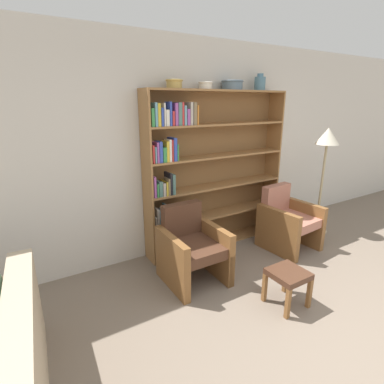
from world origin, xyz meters
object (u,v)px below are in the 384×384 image
at_px(bowl_stoneware, 205,85).
at_px(armchair_cushioned, 288,221).
at_px(bowl_olive, 232,85).
at_px(floor_lamp, 327,145).
at_px(footstool, 288,278).
at_px(bookshelf, 204,172).
at_px(bowl_cream, 174,83).
at_px(armchair_leather, 192,248).
at_px(vase_tall, 260,83).

distance_m(bowl_stoneware, armchair_cushioned, 2.13).
height_order(bowl_olive, floor_lamp, bowl_olive).
relative_size(bowl_stoneware, footstool, 0.49).
bearing_deg(bowl_stoneware, bookshelf, 55.02).
xyz_separation_m(bowl_cream, armchair_cushioned, (1.42, -0.62, -1.79)).
bearing_deg(bowl_cream, footstool, -73.79).
relative_size(bowl_cream, armchair_leather, 0.24).
relative_size(bowl_olive, vase_tall, 1.32).
height_order(armchair_cushioned, footstool, armchair_cushioned).
height_order(vase_tall, footstool, vase_tall).
relative_size(bookshelf, footstool, 5.64).
bearing_deg(bowl_stoneware, bowl_olive, 0.00).
height_order(bookshelf, armchair_cushioned, bookshelf).
xyz_separation_m(bookshelf, bowl_olive, (0.40, -0.02, 1.12)).
distance_m(bowl_olive, armchair_cushioned, 1.99).
bearing_deg(vase_tall, armchair_leather, -157.16).
xyz_separation_m(vase_tall, armchair_cushioned, (0.10, -0.62, -1.83)).
distance_m(bookshelf, armchair_leather, 1.10).
bearing_deg(bowl_olive, footstool, -105.15).
xyz_separation_m(vase_tall, floor_lamp, (0.93, -0.50, -0.86)).
distance_m(vase_tall, footstool, 2.59).
relative_size(bookshelf, vase_tall, 9.68).
bearing_deg(floor_lamp, armchair_cushioned, -171.71).
relative_size(armchair_leather, footstool, 2.27).
bearing_deg(bowl_cream, floor_lamp, -12.39).
bearing_deg(bowl_cream, vase_tall, 0.00).
xyz_separation_m(bookshelf, armchair_cushioned, (0.98, -0.64, -0.68)).
height_order(bowl_olive, vase_tall, vase_tall).
xyz_separation_m(armchair_leather, armchair_cushioned, (1.56, -0.00, 0.00)).
height_order(bookshelf, floor_lamp, bookshelf).
height_order(armchair_leather, armchair_cushioned, same).
bearing_deg(vase_tall, bowl_stoneware, 180.00).
relative_size(bowl_cream, bowl_stoneware, 1.10).
relative_size(bookshelf, bowl_olive, 7.33).
distance_m(bookshelf, bowl_stoneware, 1.10).
height_order(bookshelf, bowl_stoneware, bowl_stoneware).
bearing_deg(armchair_leather, vase_tall, -156.89).
bearing_deg(footstool, floor_lamp, 29.21).
relative_size(bowl_cream, footstool, 0.54).
relative_size(bowl_stoneware, armchair_leather, 0.22).
xyz_separation_m(bowl_cream, footstool, (0.44, -1.51, -1.87)).
bearing_deg(armchair_leather, bowl_stoneware, -132.44).
distance_m(bowl_cream, vase_tall, 1.33).
distance_m(bookshelf, vase_tall, 1.45).
relative_size(bowl_olive, armchair_leather, 0.34).
distance_m(bowl_stoneware, floor_lamp, 2.06).
bearing_deg(bookshelf, floor_lamp, -15.86).
distance_m(bookshelf, bowl_olive, 1.19).
xyz_separation_m(bookshelf, bowl_stoneware, (-0.01, -0.02, 1.10)).
height_order(armchair_cushioned, floor_lamp, floor_lamp).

